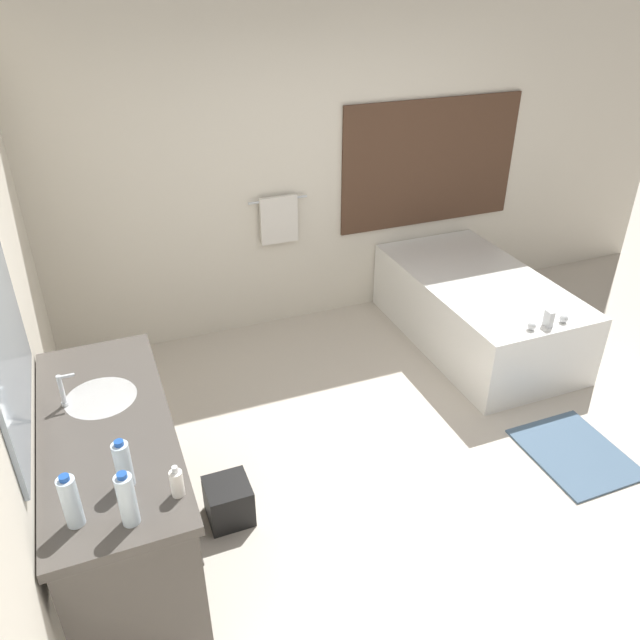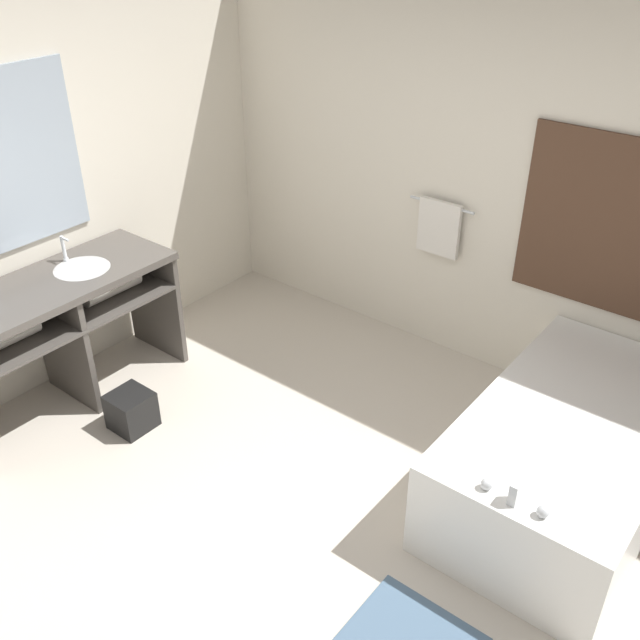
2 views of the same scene
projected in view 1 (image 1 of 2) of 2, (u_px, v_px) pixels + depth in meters
ground_plane at (433, 471)px, 4.01m from camera, size 16.00×16.00×0.00m
wall_back_with_blinds at (314, 169)px, 5.13m from camera, size 7.40×0.13×2.70m
wall_left_with_mirror at (1, 371)px, 2.62m from camera, size 0.08×7.40×2.70m
vanity_counter at (114, 458)px, 3.16m from camera, size 0.62×1.58×0.91m
sink_faucet at (63, 391)px, 3.10m from camera, size 0.09×0.04×0.18m
bathtub at (476, 306)px, 5.22m from camera, size 1.00×1.85×0.71m
water_bottle_1 at (71, 501)px, 2.43m from camera, size 0.07×0.07×0.26m
water_bottle_2 at (127, 499)px, 2.44m from camera, size 0.07×0.07×0.26m
water_bottle_3 at (123, 464)px, 2.62m from camera, size 0.07×0.07×0.24m
soap_dispenser at (177, 483)px, 2.59m from camera, size 0.06×0.06×0.15m
waste_bin at (229, 501)px, 3.62m from camera, size 0.25×0.25×0.25m
bath_mat at (575, 453)px, 4.14m from camera, size 0.59×0.72×0.02m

